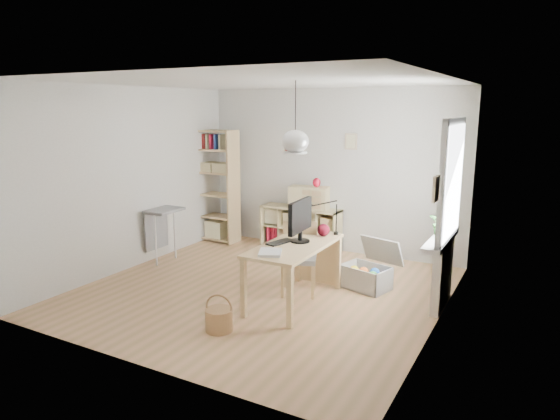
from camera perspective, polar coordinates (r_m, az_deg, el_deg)
The scene contains 20 objects.
ground at distance 6.74m, azimuth -1.99°, elevation -9.15°, with size 4.50×4.50×0.00m, color #AA7A55.
room_shell at distance 5.91m, azimuth 1.76°, elevation 7.84°, with size 4.50×4.50×4.50m.
window_unit at distance 6.15m, azimuth 19.09°, elevation 3.12°, with size 0.07×1.16×1.46m.
radiator at distance 6.42m, azimuth 18.09°, elevation -7.04°, with size 0.10×0.80×0.80m, color white.
windowsill at distance 6.31m, azimuth 17.89°, elevation -3.28°, with size 0.22×1.20×0.06m, color white.
desk at distance 6.15m, azimuth 1.68°, elevation -4.75°, with size 0.70×1.50×0.75m.
cube_shelf at distance 8.61m, azimuth 2.34°, elevation -2.39°, with size 1.40×0.38×0.72m.
tall_bookshelf at distance 9.02m, azimuth -7.38°, elevation 3.28°, with size 0.80×0.38×2.00m.
side_table at distance 7.99m, azimuth -13.41°, elevation -1.11°, with size 0.40×0.55×0.85m.
chair at distance 6.53m, azimuth 2.18°, elevation -4.98°, with size 0.59×0.59×0.92m.
wicker_basket at distance 5.60m, azimuth -6.98°, elevation -12.24°, with size 0.30×0.30×0.42m.
storage_chest at distance 6.88m, azimuth 10.12°, elevation -7.04°, with size 0.77×0.82×0.65m.
monitor at distance 6.16m, azimuth 2.32°, elevation -0.97°, with size 0.24×0.61×0.53m.
keyboard at distance 6.18m, azimuth 0.02°, elevation -3.69°, with size 0.14×0.38×0.02m, color black.
task_lamp at distance 6.57m, azimuth 4.69°, elevation -0.22°, with size 0.41×0.15×0.43m.
yarn_ball at distance 6.50m, azimuth 4.97°, elevation -2.29°, with size 0.16×0.16×0.16m, color #450918.
paper_tray at distance 5.73m, azimuth -1.14°, elevation -4.88°, with size 0.25×0.31×0.03m, color white.
drawer_chest at distance 8.37m, azimuth 3.33°, elevation 1.43°, with size 0.65×0.30×0.37m, color #D3C28B.
red_vase at distance 8.27m, azimuth 4.21°, elevation 3.15°, with size 0.13×0.13×0.16m, color #A60D21.
potted_plant at distance 6.38m, azimuth 18.02°, elevation -1.41°, with size 0.28×0.24×0.31m, color #286927.
Camera 1 is at (3.22, -5.41, 2.41)m, focal length 32.00 mm.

